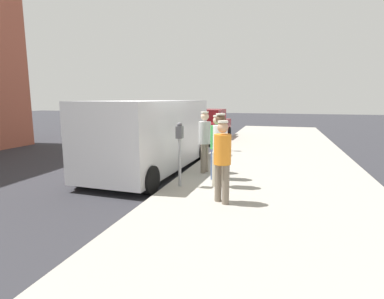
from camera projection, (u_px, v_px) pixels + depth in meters
The scene contains 10 objects.
ground_plane at pixel (144, 179), 8.48m from camera, with size 80.00×80.00×0.00m, color #2D2D33.
sidewalk_slab at pixel (274, 186), 7.49m from camera, with size 5.00×32.00×0.15m, color #9E998E.
parking_meter_near at pixel (180, 143), 7.06m from camera, with size 0.14×0.18×1.52m.
parking_meter_far at pixel (222, 125), 12.01m from camera, with size 0.14×0.18×1.52m.
pedestrian_in_gray at pixel (205, 138), 8.45m from camera, with size 0.34×0.36×1.71m.
pedestrian_in_white at pixel (220, 145), 7.05m from camera, with size 0.35×0.34×1.73m.
pedestrian_in_orange at pixel (222, 157), 5.94m from camera, with size 0.34×0.34×1.64m.
pedestrian_in_green at pixel (217, 143), 7.76m from camera, with size 0.34×0.34×1.65m.
parked_van at pixel (151, 134), 9.13m from camera, with size 2.30×5.27×2.15m.
parked_sedan_ahead at pixel (207, 126), 16.19m from camera, with size 2.01×4.43×1.65m.
Camera 1 is at (3.59, -7.52, 2.21)m, focal length 28.41 mm.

